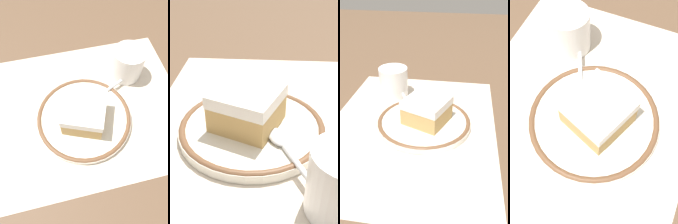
{
  "view_description": "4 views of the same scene",
  "coord_description": "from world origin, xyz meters",
  "views": [
    {
      "loc": [
        0.04,
        0.22,
        0.4
      ],
      "look_at": [
        -0.01,
        0.03,
        0.03
      ],
      "focal_mm": 33.56,
      "sensor_mm": 36.0,
      "label": 1
    },
    {
      "loc": [
        -0.34,
        0.0,
        0.25
      ],
      "look_at": [
        -0.01,
        0.03,
        0.03
      ],
      "focal_mm": 49.02,
      "sensor_mm": 36.0,
      "label": 2
    },
    {
      "loc": [
        0.44,
        0.1,
        0.32
      ],
      "look_at": [
        -0.01,
        0.03,
        0.03
      ],
      "focal_mm": 42.08,
      "sensor_mm": 36.0,
      "label": 3
    },
    {
      "loc": [
        0.17,
        0.1,
        0.39
      ],
      "look_at": [
        -0.01,
        0.03,
        0.03
      ],
      "focal_mm": 45.8,
      "sensor_mm": 36.0,
      "label": 4
    }
  ],
  "objects": [
    {
      "name": "ground_plane",
      "position": [
        0.0,
        0.0,
        0.0
      ],
      "size": [
        2.4,
        2.4,
        0.0
      ],
      "primitive_type": "plane",
      "color": "brown"
    },
    {
      "name": "plate",
      "position": [
        -0.01,
        0.03,
        0.01
      ],
      "size": [
        0.2,
        0.2,
        0.01
      ],
      "color": "silver",
      "rests_on": "placemat"
    },
    {
      "name": "placemat",
      "position": [
        0.0,
        0.0,
        0.0
      ],
      "size": [
        0.47,
        0.35,
        0.0
      ],
      "primitive_type": "cube",
      "color": "beige",
      "rests_on": "ground_plane"
    },
    {
      "name": "spoon",
      "position": [
        -0.07,
        -0.02,
        0.02
      ],
      "size": [
        0.13,
        0.07,
        0.01
      ],
      "color": "silver",
      "rests_on": "plate"
    },
    {
      "name": "napkin",
      "position": [
        0.13,
        0.1,
        0.0
      ],
      "size": [
        0.15,
        0.12,
        0.0
      ],
      "primitive_type": "cube",
      "rotation": [
        0.0,
        0.0,
        4.84
      ],
      "color": "white",
      "rests_on": "placemat"
    },
    {
      "name": "cake_slice",
      "position": [
        -0.01,
        0.03,
        0.04
      ],
      "size": [
        0.1,
        0.1,
        0.05
      ],
      "color": "tan",
      "rests_on": "plate"
    }
  ]
}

